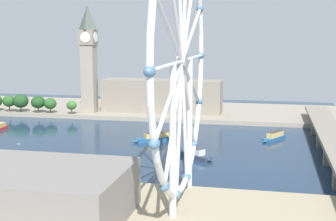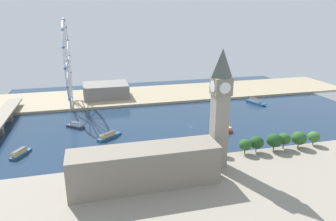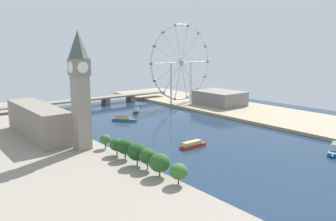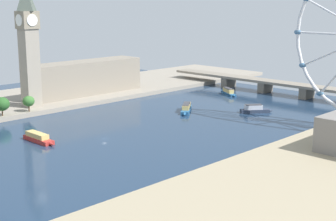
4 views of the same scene
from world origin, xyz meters
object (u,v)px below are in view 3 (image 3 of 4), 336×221
at_px(tour_boat_2, 78,111).
at_px(clock_tower, 80,89).
at_px(parliament_block, 38,121).
at_px(tour_boat_0, 124,119).
at_px(river_bridge, 92,100).
at_px(tour_boat_1, 335,149).
at_px(ferris_wheel, 181,63).
at_px(riverside_hall, 220,98).
at_px(tour_boat_3, 136,110).
at_px(tour_boat_4, 193,144).

bearing_deg(tour_boat_2, clock_tower, -82.47).
distance_m(parliament_block, tour_boat_0, 91.82).
bearing_deg(river_bridge, clock_tower, -118.04).
distance_m(river_bridge, tour_boat_1, 286.08).
bearing_deg(parliament_block, tour_boat_0, 10.29).
relative_size(ferris_wheel, tour_boat_2, 4.48).
bearing_deg(tour_boat_2, parliament_block, -99.67).
distance_m(tour_boat_0, tour_boat_1, 193.02).
height_order(riverside_hall, tour_boat_2, riverside_hall).
bearing_deg(ferris_wheel, riverside_hall, -57.48).
distance_m(parliament_block, river_bridge, 155.79).
relative_size(river_bridge, tour_boat_0, 9.07).
bearing_deg(parliament_block, riverside_hall, 2.58).
distance_m(parliament_block, tour_boat_1, 226.41).
distance_m(riverside_hall, tour_boat_2, 169.47).
height_order(tour_boat_0, tour_boat_3, tour_boat_3).
relative_size(tour_boat_2, tour_boat_3, 1.11).
xyz_separation_m(ferris_wheel, river_bridge, (-92.08, 64.01, -45.61)).
bearing_deg(parliament_block, tour_boat_2, 50.29).
xyz_separation_m(river_bridge, tour_boat_3, (20.10, -69.85, -5.35)).
bearing_deg(ferris_wheel, tour_boat_2, 164.75).
bearing_deg(parliament_block, clock_tower, -76.41).
xyz_separation_m(ferris_wheel, riverside_hall, (26.66, -41.82, -41.76)).
xyz_separation_m(ferris_wheel, tour_boat_4, (-112.55, -144.92, -51.25)).
distance_m(ferris_wheel, tour_boat_2, 138.88).
bearing_deg(tour_boat_1, tour_boat_0, -89.11).
distance_m(parliament_block, ferris_wheel, 206.15).
relative_size(river_bridge, tour_boat_4, 8.54).
relative_size(riverside_hall, tour_boat_2, 2.53).
relative_size(river_bridge, tour_boat_2, 10.08).
xyz_separation_m(river_bridge, tour_boat_4, (-20.47, -208.93, -5.65)).
height_order(tour_boat_0, tour_boat_2, tour_boat_0).
relative_size(clock_tower, riverside_hall, 1.48).
xyz_separation_m(tour_boat_0, tour_boat_2, (-18.11, 69.61, 0.03)).
distance_m(parliament_block, tour_boat_3, 132.87).
bearing_deg(tour_boat_4, parliament_block, 131.60).
bearing_deg(tour_boat_0, riverside_hall, 50.26).
height_order(clock_tower, tour_boat_2, clock_tower).
bearing_deg(clock_tower, tour_boat_3, 42.20).
relative_size(clock_tower, tour_boat_2, 3.73).
bearing_deg(ferris_wheel, tour_boat_3, -175.36).
bearing_deg(tour_boat_4, tour_boat_2, 93.60).
bearing_deg(ferris_wheel, clock_tower, -149.82).
relative_size(ferris_wheel, tour_boat_0, 4.03).
height_order(riverside_hall, tour_boat_3, riverside_hall).
xyz_separation_m(river_bridge, tour_boat_1, (49.79, -281.67, -5.10)).
bearing_deg(tour_boat_4, riverside_hall, 36.26).
bearing_deg(tour_boat_1, ferris_wheel, -119.54).
bearing_deg(parliament_block, tour_boat_4, -48.14).
height_order(river_bridge, tour_boat_3, river_bridge).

